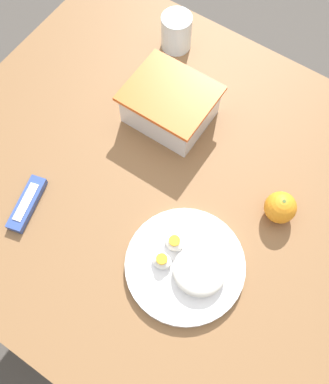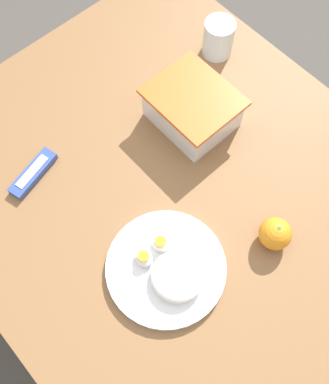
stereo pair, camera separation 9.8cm
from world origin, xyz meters
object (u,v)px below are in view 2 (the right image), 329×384
Objects in this scene: orange_fruit at (275,234)px; candy_bar at (33,173)px; food_container at (192,110)px; drinking_glass at (218,38)px; rice_plate at (168,269)px.

orange_fruit is 0.55m from candy_bar.
drinking_glass is at bearing 119.42° from food_container.
candy_bar is (-0.13, -0.37, -0.03)m from food_container.
food_container is 2.85× the size of orange_fruit.
drinking_glass reaches higher than rice_plate.
food_container is 1.45× the size of candy_bar.
food_container is 0.22m from drinking_glass.
drinking_glass is at bearing 125.51° from rice_plate.
food_container reaches higher than candy_bar.
orange_fruit reaches higher than candy_bar.
drinking_glass reaches higher than candy_bar.
food_container is 0.35m from orange_fruit.
drinking_glass is (-0.11, 0.20, 0.01)m from food_container.
food_container is 2.07× the size of drinking_glass.
drinking_glass is at bearing 87.66° from candy_bar.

